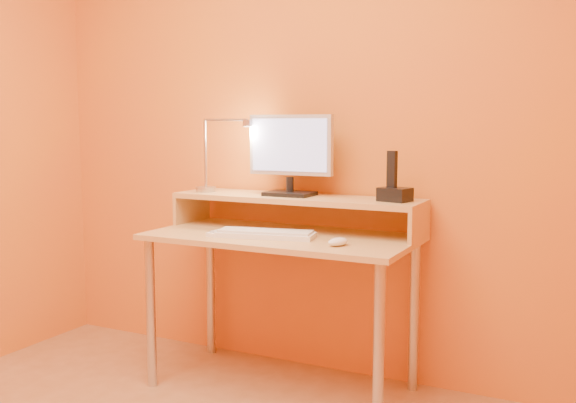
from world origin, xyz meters
The scene contains 25 objects.
wall_back centered at (0.00, 1.50, 1.25)m, with size 3.00×0.04×2.50m, color orange.
desk_leg_fl centered at (-0.55, 0.93, 0.35)m, with size 0.04×0.04×0.69m, color #BBBBC0.
desk_leg_fr centered at (0.55, 0.93, 0.35)m, with size 0.04×0.04×0.69m, color #BBBBC0.
desk_leg_bl centered at (-0.55, 1.43, 0.35)m, with size 0.04×0.04×0.69m, color #BBBBC0.
desk_leg_br centered at (0.55, 1.43, 0.35)m, with size 0.04×0.04×0.69m, color #BBBBC0.
desk_lower centered at (0.00, 1.18, 0.71)m, with size 1.20×0.60×0.03m, color tan.
shelf_riser_left centered at (-0.59, 1.33, 0.79)m, with size 0.02×0.30×0.14m, color tan.
shelf_riser_right centered at (0.59, 1.33, 0.79)m, with size 0.02×0.30×0.14m, color tan.
desk_shelf centered at (0.00, 1.33, 0.87)m, with size 1.20×0.30×0.03m, color tan.
monitor_foot centered at (-0.03, 1.33, 0.89)m, with size 0.22×0.16×0.02m, color black.
monitor_neck centered at (-0.03, 1.33, 0.93)m, with size 0.04×0.04×0.07m, color black.
monitor_panel centered at (-0.03, 1.34, 1.12)m, with size 0.41×0.04×0.28m, color #B7B7BC.
monitor_back centered at (-0.03, 1.36, 1.12)m, with size 0.37×0.01×0.24m, color black.
monitor_screen centered at (-0.03, 1.32, 1.12)m, with size 0.38×0.00×0.24m, color #A7B3F4.
lamp_base centered at (-0.48, 1.30, 0.89)m, with size 0.10×0.10×0.03m, color #BBBBC0.
lamp_post centered at (-0.48, 1.30, 1.07)m, with size 0.01×0.01×0.33m, color #BBBBC0.
lamp_arm centered at (-0.36, 1.30, 1.24)m, with size 0.01×0.01×0.24m, color #BBBBC0.
lamp_head centered at (-0.24, 1.30, 1.22)m, with size 0.04×0.04×0.03m, color #BBBBC0.
lamp_bulb centered at (-0.24, 1.30, 1.20)m, with size 0.03×0.03×0.00m, color #FFEAC6.
phone_dock centered at (0.48, 1.33, 0.91)m, with size 0.13×0.10×0.06m, color black.
phone_handset centered at (0.46, 1.33, 1.02)m, with size 0.04×0.03×0.16m, color black.
phone_led centered at (0.52, 1.28, 0.91)m, with size 0.01×0.00×0.04m, color #243FF5.
keyboard centered at (-0.03, 1.08, 0.73)m, with size 0.43×0.14×0.02m, color white.
mouse centered at (0.33, 1.04, 0.74)m, with size 0.06×0.10×0.03m, color white.
remote_control centered at (-0.23, 1.07, 0.73)m, with size 0.05×0.18×0.02m, color white.
Camera 1 is at (1.32, -1.39, 1.22)m, focal length 40.54 mm.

